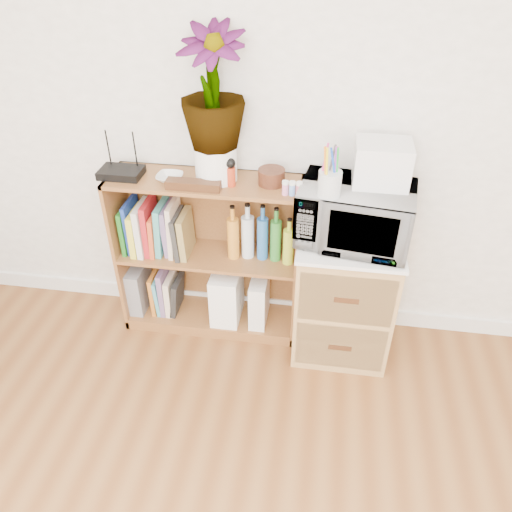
# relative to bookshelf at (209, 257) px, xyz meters

# --- Properties ---
(skirting_board) EXTENTS (4.00, 0.02, 0.10)m
(skirting_board) POSITION_rel_bookshelf_xyz_m (0.35, 0.14, -0.42)
(skirting_board) COLOR white
(skirting_board) RESTS_ON ground
(bookshelf) EXTENTS (1.00, 0.30, 0.95)m
(bookshelf) POSITION_rel_bookshelf_xyz_m (0.00, 0.00, 0.00)
(bookshelf) COLOR brown
(bookshelf) RESTS_ON ground
(wicker_unit) EXTENTS (0.50, 0.45, 0.70)m
(wicker_unit) POSITION_rel_bookshelf_xyz_m (0.75, -0.08, -0.12)
(wicker_unit) COLOR #9E7542
(wicker_unit) RESTS_ON ground
(microwave) EXTENTS (0.57, 0.42, 0.29)m
(microwave) POSITION_rel_bookshelf_xyz_m (0.75, -0.08, 0.39)
(microwave) COLOR silver
(microwave) RESTS_ON wicker_unit
(pen_cup) EXTENTS (0.10, 0.10, 0.11)m
(pen_cup) POSITION_rel_bookshelf_xyz_m (0.62, -0.18, 0.59)
(pen_cup) COLOR silver
(pen_cup) RESTS_ON microwave
(small_appliance) EXTENTS (0.25, 0.21, 0.20)m
(small_appliance) POSITION_rel_bookshelf_xyz_m (0.85, -0.02, 0.64)
(small_appliance) COLOR white
(small_appliance) RESTS_ON microwave
(router) EXTENTS (0.21, 0.15, 0.04)m
(router) POSITION_rel_bookshelf_xyz_m (-0.42, -0.02, 0.49)
(router) COLOR black
(router) RESTS_ON bookshelf
(white_bowl) EXTENTS (0.13, 0.13, 0.03)m
(white_bowl) POSITION_rel_bookshelf_xyz_m (-0.17, -0.03, 0.49)
(white_bowl) COLOR silver
(white_bowl) RESTS_ON bookshelf
(plant_pot) EXTENTS (0.21, 0.21, 0.18)m
(plant_pot) POSITION_rel_bookshelf_xyz_m (0.06, 0.02, 0.56)
(plant_pot) COLOR white
(plant_pot) RESTS_ON bookshelf
(potted_plant) EXTENTS (0.31, 0.31, 0.55)m
(potted_plant) POSITION_rel_bookshelf_xyz_m (0.06, 0.02, 0.93)
(potted_plant) COLOR #2D7231
(potted_plant) RESTS_ON plant_pot
(trinket_box) EXTENTS (0.27, 0.07, 0.04)m
(trinket_box) POSITION_rel_bookshelf_xyz_m (-0.03, -0.10, 0.50)
(trinket_box) COLOR #34200E
(trinket_box) RESTS_ON bookshelf
(kokeshi_doll) EXTENTS (0.04, 0.04, 0.10)m
(kokeshi_doll) POSITION_rel_bookshelf_xyz_m (0.15, -0.04, 0.52)
(kokeshi_doll) COLOR #B83216
(kokeshi_doll) RESTS_ON bookshelf
(wooden_bowl) EXTENTS (0.13, 0.13, 0.08)m
(wooden_bowl) POSITION_rel_bookshelf_xyz_m (0.34, 0.01, 0.51)
(wooden_bowl) COLOR #391A0F
(wooden_bowl) RESTS_ON bookshelf
(paint_jars) EXTENTS (0.11, 0.04, 0.06)m
(paint_jars) POSITION_rel_bookshelf_xyz_m (0.45, -0.09, 0.50)
(paint_jars) COLOR #D27596
(paint_jars) RESTS_ON bookshelf
(file_box) EXTENTS (0.08, 0.23, 0.28)m
(file_box) POSITION_rel_bookshelf_xyz_m (-0.44, 0.00, -0.26)
(file_box) COLOR slate
(file_box) RESTS_ON bookshelf
(magazine_holder_left) EXTENTS (0.10, 0.26, 0.32)m
(magazine_holder_left) POSITION_rel_bookshelf_xyz_m (0.06, -0.01, -0.25)
(magazine_holder_left) COLOR white
(magazine_holder_left) RESTS_ON bookshelf
(magazine_holder_mid) EXTENTS (0.10, 0.26, 0.32)m
(magazine_holder_mid) POSITION_rel_bookshelf_xyz_m (0.12, -0.01, -0.25)
(magazine_holder_mid) COLOR white
(magazine_holder_mid) RESTS_ON bookshelf
(magazine_holder_right) EXTENTS (0.09, 0.23, 0.29)m
(magazine_holder_right) POSITION_rel_bookshelf_xyz_m (0.28, -0.01, -0.26)
(magazine_holder_right) COLOR white
(magazine_holder_right) RESTS_ON bookshelf
(cookbooks) EXTENTS (0.36, 0.20, 0.31)m
(cookbooks) POSITION_rel_bookshelf_xyz_m (-0.28, 0.00, 0.16)
(cookbooks) COLOR #1D691C
(cookbooks) RESTS_ON bookshelf
(liquor_bottles) EXTENTS (0.43, 0.07, 0.31)m
(liquor_bottles) POSITION_rel_bookshelf_xyz_m (0.32, 0.00, 0.17)
(liquor_bottles) COLOR orange
(liquor_bottles) RESTS_ON bookshelf
(lower_books) EXTENTS (0.17, 0.19, 0.30)m
(lower_books) POSITION_rel_bookshelf_xyz_m (-0.27, 0.00, -0.28)
(lower_books) COLOR #BC6821
(lower_books) RESTS_ON bookshelf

